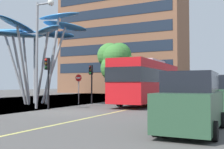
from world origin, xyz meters
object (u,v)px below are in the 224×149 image
object	(u,v)px
traffic_light_kerb_far	(91,76)
street_lamp	(41,40)
red_bus	(148,80)
traffic_light_island_mid	(116,78)
traffic_light_kerb_near	(48,72)
car_parked_mid	(216,97)
leaf_sculpture	(36,35)
car_parked_near	(191,104)
no_entry_sign	(79,84)

from	to	relation	value
traffic_light_kerb_far	street_lamp	distance (m)	6.07
red_bus	street_lamp	bearing A→B (deg)	-126.95
traffic_light_kerb_far	traffic_light_island_mid	world-z (taller)	traffic_light_kerb_far
traffic_light_kerb_far	traffic_light_island_mid	distance (m)	5.77
traffic_light_kerb_near	car_parked_mid	distance (m)	10.59
traffic_light_island_mid	car_parked_mid	bearing A→B (deg)	-43.77
red_bus	leaf_sculpture	xyz separation A→B (m)	(-9.05, -3.40, 3.99)
traffic_light_kerb_far	traffic_light_island_mid	xyz separation A→B (m)	(-0.40, 5.75, -0.07)
red_bus	car_parked_near	xyz separation A→B (m)	(5.53, -11.82, -1.03)
leaf_sculpture	car_parked_mid	distance (m)	15.93
traffic_light_kerb_far	no_entry_sign	distance (m)	1.29
car_parked_mid	no_entry_sign	bearing A→B (deg)	160.14
traffic_light_kerb_near	car_parked_near	size ratio (longest dim) A/B	0.78
red_bus	traffic_light_kerb_near	xyz separation A→B (m)	(-4.61, -7.24, 0.49)
traffic_light_island_mid	no_entry_sign	world-z (taller)	traffic_light_island_mid
red_bus	traffic_light_kerb_far	xyz separation A→B (m)	(-4.59, -1.55, 0.39)
traffic_light_kerb_far	no_entry_sign	size ratio (longest dim) A/B	1.31
red_bus	leaf_sculpture	bearing A→B (deg)	-159.43
leaf_sculpture	traffic_light_island_mid	bearing A→B (deg)	61.82
car_parked_mid	no_entry_sign	distance (m)	12.09
traffic_light_kerb_near	street_lamp	distance (m)	2.36
red_bus	no_entry_sign	xyz separation A→B (m)	(-5.54, -2.04, -0.33)
traffic_light_island_mid	car_parked_near	world-z (taller)	traffic_light_island_mid
traffic_light_kerb_far	leaf_sculpture	bearing A→B (deg)	-157.58
traffic_light_kerb_near	car_parked_near	world-z (taller)	traffic_light_kerb_near
no_entry_sign	car_parked_near	bearing A→B (deg)	-41.46
car_parked_near	car_parked_mid	xyz separation A→B (m)	(0.28, 5.68, 0.00)
leaf_sculpture	traffic_light_kerb_near	world-z (taller)	leaf_sculpture
traffic_light_kerb_far	car_parked_near	xyz separation A→B (m)	(10.12, -10.27, -1.42)
traffic_light_kerb_near	traffic_light_kerb_far	distance (m)	5.69
no_entry_sign	traffic_light_kerb_far	bearing A→B (deg)	27.12
red_bus	car_parked_near	world-z (taller)	red_bus
red_bus	street_lamp	xyz separation A→B (m)	(-5.34, -7.11, 2.73)
traffic_light_kerb_near	red_bus	bearing A→B (deg)	57.51
traffic_light_island_mid	street_lamp	size ratio (longest dim) A/B	0.43
car_parked_mid	no_entry_sign	xyz separation A→B (m)	(-11.35, 4.10, 0.70)
traffic_light_kerb_near	no_entry_sign	world-z (taller)	traffic_light_kerb_near
traffic_light_kerb_near	traffic_light_kerb_far	bearing A→B (deg)	89.76
traffic_light_kerb_near	traffic_light_kerb_far	size ratio (longest dim) A/B	1.04
traffic_light_kerb_near	traffic_light_island_mid	xyz separation A→B (m)	(-0.37, 11.44, -0.16)
leaf_sculpture	no_entry_sign	distance (m)	5.73
traffic_light_kerb_far	street_lamp	size ratio (longest dim) A/B	0.44
traffic_light_kerb_near	traffic_light_island_mid	size ratio (longest dim) A/B	1.07
traffic_light_island_mid	no_entry_sign	bearing A→B (deg)	-95.08
car_parked_near	red_bus	bearing A→B (deg)	115.07
red_bus	traffic_light_kerb_far	distance (m)	4.86
car_parked_mid	street_lamp	xyz separation A→B (m)	(-11.16, -0.96, 3.75)
traffic_light_island_mid	no_entry_sign	size ratio (longest dim) A/B	1.27
leaf_sculpture	car_parked_mid	xyz separation A→B (m)	(14.87, -2.74, -5.02)
traffic_light_kerb_far	car_parked_near	world-z (taller)	traffic_light_kerb_far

